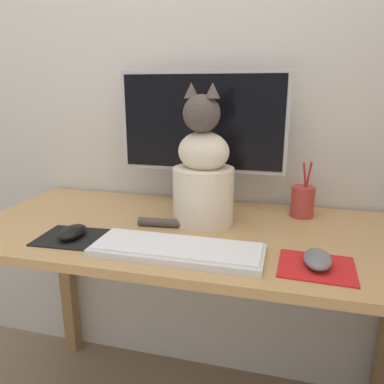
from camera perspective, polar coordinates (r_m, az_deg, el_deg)
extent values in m
cube|color=beige|center=(1.37, 4.14, 19.86)|extent=(7.00, 0.04, 2.50)
cube|color=tan|center=(1.12, 0.44, -6.16)|extent=(1.35, 0.61, 0.02)
cube|color=olive|center=(1.74, -18.47, -12.15)|extent=(0.05, 0.05, 0.72)
cylinder|color=#B2B2B7|center=(1.31, 1.46, -2.05)|extent=(0.17, 0.17, 0.01)
cylinder|color=#B2B2B7|center=(1.30, 1.48, 0.69)|extent=(0.04, 0.04, 0.12)
cube|color=#B2B2B7|center=(1.26, 1.55, 10.61)|extent=(0.56, 0.02, 0.33)
cube|color=black|center=(1.25, 1.45, 10.57)|extent=(0.54, 0.00, 0.30)
cube|color=silver|center=(0.95, -2.08, -8.91)|extent=(0.43, 0.15, 0.02)
cube|color=white|center=(0.95, -2.09, -8.25)|extent=(0.42, 0.13, 0.01)
cube|color=black|center=(1.10, -17.97, -6.58)|extent=(0.18, 0.16, 0.00)
cube|color=red|center=(0.93, 18.44, -10.78)|extent=(0.18, 0.16, 0.00)
ellipsoid|color=black|center=(1.09, -17.76, -5.84)|extent=(0.06, 0.10, 0.03)
ellipsoid|color=slate|center=(0.93, 18.59, -9.66)|extent=(0.06, 0.11, 0.03)
cylinder|color=beige|center=(1.14, 1.72, -0.55)|extent=(0.22, 0.22, 0.17)
ellipsoid|color=beige|center=(1.11, 1.77, 6.18)|extent=(0.18, 0.17, 0.12)
sphere|color=#4C423D|center=(1.08, 1.48, 11.86)|extent=(0.13, 0.13, 0.11)
cone|color=#4C423D|center=(1.10, -0.10, 15.25)|extent=(0.05, 0.05, 0.04)
cone|color=#4C423D|center=(1.07, 3.16, 15.21)|extent=(0.05, 0.05, 0.04)
cylinder|color=#4C423D|center=(1.12, -2.27, -4.81)|extent=(0.24, 0.05, 0.03)
cylinder|color=#B23833|center=(1.26, 16.49, -1.41)|extent=(0.07, 0.07, 0.10)
cylinder|color=red|center=(1.23, 16.89, 1.15)|extent=(0.03, 0.02, 0.14)
cylinder|color=red|center=(1.25, 17.15, 1.32)|extent=(0.02, 0.02, 0.14)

